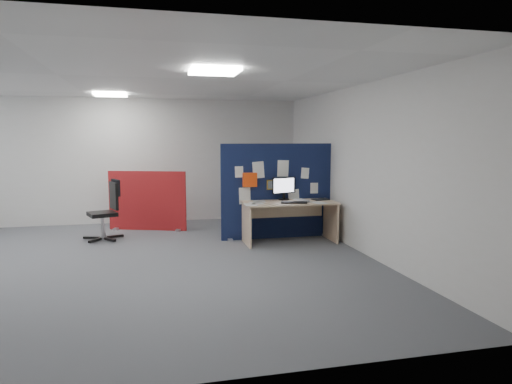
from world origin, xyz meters
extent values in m
plane|color=#57595F|center=(0.00, 0.00, 0.00)|extent=(9.00, 9.00, 0.00)
cube|color=white|center=(0.00, 0.00, 2.70)|extent=(9.00, 7.00, 0.02)
cube|color=silver|center=(0.00, 3.50, 1.35)|extent=(9.00, 0.02, 2.70)
cube|color=silver|center=(4.50, 0.00, 1.35)|extent=(0.02, 7.00, 2.70)
cube|color=white|center=(2.00, -1.00, 2.67)|extent=(0.60, 0.60, 0.04)
cube|color=white|center=(0.50, 2.50, 2.67)|extent=(0.60, 0.60, 0.04)
cube|color=#0E1934|center=(3.48, 1.26, 0.87)|extent=(2.12, 0.06, 1.75)
cube|color=#AAACB0|center=(2.57, 1.26, 0.02)|extent=(0.08, 0.30, 0.04)
cube|color=#AAACB0|center=(4.39, 1.26, 0.02)|extent=(0.08, 0.30, 0.04)
cube|color=white|center=(2.75, 1.23, 1.24)|extent=(0.15, 0.01, 0.20)
cube|color=white|center=(3.10, 1.23, 1.27)|extent=(0.21, 0.01, 0.30)
cube|color=white|center=(3.57, 1.23, 1.29)|extent=(0.21, 0.01, 0.30)
cube|color=white|center=(3.99, 1.23, 1.20)|extent=(0.15, 0.01, 0.20)
cube|color=white|center=(2.85, 1.23, 0.81)|extent=(0.21, 0.01, 0.30)
cube|color=white|center=(3.78, 1.23, 0.75)|extent=(0.21, 0.01, 0.30)
cube|color=white|center=(4.18, 1.23, 0.92)|extent=(0.15, 0.01, 0.20)
cube|color=gold|center=(3.38, 1.23, 1.00)|extent=(0.24, 0.01, 0.18)
cube|color=#FF4610|center=(2.93, 1.18, 1.10)|extent=(0.25, 0.10, 0.25)
cube|color=#D9AD8B|center=(3.58, 0.84, 0.71)|extent=(1.62, 0.72, 0.03)
cube|color=#D9AD8B|center=(2.80, 0.84, 0.35)|extent=(0.03, 0.66, 0.70)
cube|color=#D9AD8B|center=(4.36, 0.84, 0.35)|extent=(0.03, 0.66, 0.70)
cube|color=#D9AD8B|center=(3.58, 1.18, 0.55)|extent=(1.46, 0.02, 0.30)
cylinder|color=black|center=(3.55, 1.10, 0.74)|extent=(0.20, 0.20, 0.02)
cube|color=black|center=(3.55, 1.10, 0.80)|extent=(0.05, 0.04, 0.10)
cube|color=black|center=(3.55, 1.10, 1.00)|extent=(0.46, 0.17, 0.30)
cube|color=white|center=(3.55, 1.08, 1.00)|extent=(0.42, 0.13, 0.26)
cube|color=black|center=(3.60, 0.67, 0.74)|extent=(0.48, 0.30, 0.02)
cube|color=#AAACB0|center=(3.84, 0.70, 0.74)|extent=(0.10, 0.07, 0.03)
cube|color=black|center=(4.20, 0.97, 0.74)|extent=(0.32, 0.27, 0.01)
cube|color=maroon|center=(1.13, 2.56, 0.60)|extent=(1.51, 0.58, 1.19)
cube|color=#AAACB0|center=(0.49, 2.56, 0.02)|extent=(0.08, 0.30, 0.04)
cube|color=#AAACB0|center=(1.77, 2.56, 0.02)|extent=(0.08, 0.30, 0.04)
cube|color=black|center=(0.54, 1.88, 0.04)|extent=(0.30, 0.15, 0.04)
cube|color=black|center=(0.33, 2.03, 0.04)|extent=(0.06, 0.30, 0.04)
cube|color=black|center=(0.12, 1.87, 0.04)|extent=(0.30, 0.13, 0.04)
cube|color=black|center=(0.21, 1.63, 0.04)|extent=(0.21, 0.27, 0.04)
cube|color=black|center=(0.47, 1.64, 0.04)|extent=(0.22, 0.27, 0.04)
cylinder|color=#AAACB0|center=(0.33, 1.81, 0.25)|extent=(0.06, 0.06, 0.42)
cube|color=black|center=(0.33, 1.81, 0.48)|extent=(0.58, 0.58, 0.07)
cube|color=black|center=(0.54, 1.88, 0.80)|extent=(0.19, 0.41, 0.50)
cube|color=black|center=(0.58, 1.90, 0.95)|extent=(0.18, 0.38, 0.30)
cube|color=white|center=(2.97, 0.81, 0.73)|extent=(0.22, 0.31, 0.00)
cube|color=white|center=(3.06, 1.01, 0.73)|extent=(0.25, 0.33, 0.00)
cube|color=white|center=(4.03, 0.61, 0.73)|extent=(0.27, 0.34, 0.00)
cube|color=white|center=(2.83, 0.66, 0.73)|extent=(0.22, 0.30, 0.00)
cube|color=white|center=(3.83, 1.18, 0.73)|extent=(0.22, 0.31, 0.00)
cube|color=white|center=(3.85, 0.86, 0.73)|extent=(0.22, 0.31, 0.00)
camera|label=1|loc=(1.17, -6.76, 1.84)|focal=32.00mm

